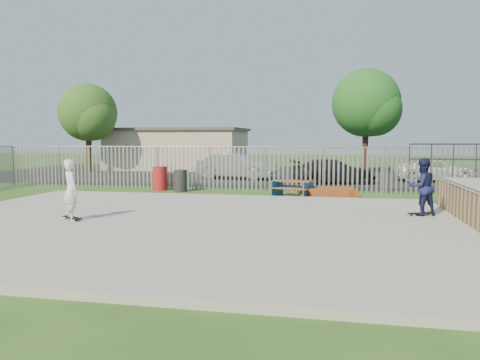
% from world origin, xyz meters
% --- Properties ---
extents(ground, '(120.00, 120.00, 0.00)m').
position_xyz_m(ground, '(0.00, 0.00, 0.00)').
color(ground, '#274F1B').
rests_on(ground, ground).
extents(concrete_slab, '(15.00, 12.00, 0.15)m').
position_xyz_m(concrete_slab, '(0.00, 0.00, 0.07)').
color(concrete_slab, gray).
rests_on(concrete_slab, ground).
extents(fence, '(26.04, 16.02, 2.00)m').
position_xyz_m(fence, '(1.00, 4.59, 1.00)').
color(fence, gray).
rests_on(fence, ground).
extents(picnic_table, '(1.90, 1.69, 0.68)m').
position_xyz_m(picnic_table, '(2.43, 6.97, 0.35)').
color(picnic_table, brown).
rests_on(picnic_table, ground).
extents(funbox, '(2.10, 1.32, 0.39)m').
position_xyz_m(funbox, '(3.85, 7.12, 0.20)').
color(funbox, brown).
rests_on(funbox, ground).
extents(trash_bin_red, '(0.66, 0.66, 1.10)m').
position_xyz_m(trash_bin_red, '(-3.79, 8.26, 0.55)').
color(trash_bin_red, '#A8191F').
rests_on(trash_bin_red, ground).
extents(trash_bin_grey, '(0.59, 0.59, 0.98)m').
position_xyz_m(trash_bin_grey, '(-2.69, 7.94, 0.49)').
color(trash_bin_grey, '#262729').
rests_on(trash_bin_grey, ground).
extents(parking_lot, '(40.00, 18.00, 0.02)m').
position_xyz_m(parking_lot, '(0.00, 19.00, 0.01)').
color(parking_lot, black).
rests_on(parking_lot, ground).
extents(car_silver, '(4.79, 2.24, 1.52)m').
position_xyz_m(car_silver, '(-1.57, 14.75, 0.78)').
color(car_silver, '#B7B6BB').
rests_on(car_silver, parking_lot).
extents(car_dark, '(4.73, 2.84, 1.28)m').
position_xyz_m(car_dark, '(4.03, 13.02, 0.66)').
color(car_dark, black).
rests_on(car_dark, parking_lot).
extents(car_white, '(4.52, 2.47, 1.20)m').
position_xyz_m(car_white, '(9.57, 15.41, 0.62)').
color(car_white, white).
rests_on(car_white, parking_lot).
extents(building, '(10.40, 6.40, 3.20)m').
position_xyz_m(building, '(-8.00, 23.00, 1.61)').
color(building, beige).
rests_on(building, ground).
extents(tree_left, '(4.05, 4.05, 6.26)m').
position_xyz_m(tree_left, '(-13.07, 18.41, 4.21)').
color(tree_left, '#45331B').
rests_on(tree_left, ground).
extents(tree_mid, '(4.60, 4.60, 7.09)m').
position_xyz_m(tree_mid, '(6.09, 21.10, 4.78)').
color(tree_mid, '#3E2218').
rests_on(tree_mid, ground).
extents(skateboard_a, '(0.81, 0.52, 0.08)m').
position_xyz_m(skateboard_a, '(6.60, 2.17, 0.19)').
color(skateboard_a, black).
rests_on(skateboard_a, concrete_slab).
extents(skateboard_b, '(0.78, 0.60, 0.08)m').
position_xyz_m(skateboard_b, '(-2.91, -0.55, 0.19)').
color(skateboard_b, black).
rests_on(skateboard_b, concrete_slab).
extents(skater_navy, '(1.00, 0.92, 1.66)m').
position_xyz_m(skater_navy, '(6.60, 2.17, 0.98)').
color(skater_navy, '#141A40').
rests_on(skater_navy, concrete_slab).
extents(skater_white, '(0.72, 0.70, 1.66)m').
position_xyz_m(skater_white, '(-2.91, -0.55, 0.98)').
color(skater_white, silver).
rests_on(skater_white, concrete_slab).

